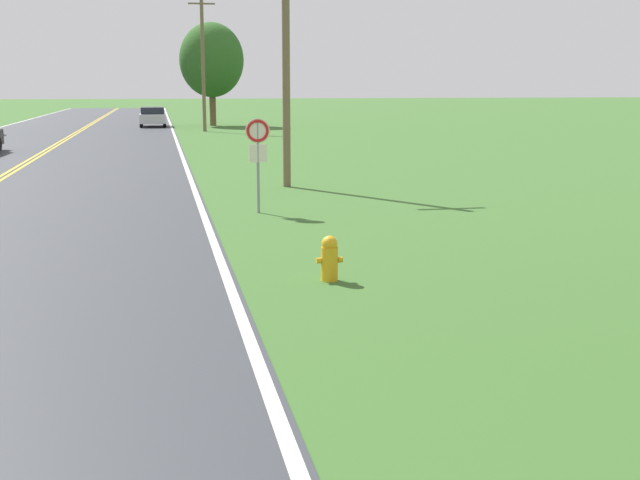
# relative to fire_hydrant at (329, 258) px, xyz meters

# --- Properties ---
(fire_hydrant) EXTENTS (0.43, 0.27, 0.75)m
(fire_hydrant) POSITION_rel_fire_hydrant_xyz_m (0.00, 0.00, 0.00)
(fire_hydrant) COLOR gold
(fire_hydrant) RESTS_ON ground
(traffic_sign) EXTENTS (0.60, 0.10, 2.34)m
(traffic_sign) POSITION_rel_fire_hydrant_xyz_m (-0.26, 7.25, 1.37)
(traffic_sign) COLOR gray
(traffic_sign) RESTS_ON ground
(utility_pole_midground) EXTENTS (1.80, 0.24, 7.58)m
(utility_pole_midground) POSITION_rel_fire_hydrant_xyz_m (1.27, 12.34, 3.56)
(utility_pole_midground) COLOR brown
(utility_pole_midground) RESTS_ON ground
(utility_pole_far) EXTENTS (1.80, 0.24, 9.12)m
(utility_pole_far) POSITION_rel_fire_hydrant_xyz_m (0.54, 43.85, 4.34)
(utility_pole_far) COLOR brown
(utility_pole_far) RESTS_ON ground
(tree_right_cluster) EXTENTS (4.99, 4.99, 7.95)m
(tree_right_cluster) POSITION_rel_fire_hydrant_xyz_m (1.65, 51.81, 4.68)
(tree_right_cluster) COLOR brown
(tree_right_cluster) RESTS_ON ground
(car_silver_hatchback_mid_far) EXTENTS (1.95, 4.31, 1.51)m
(car_silver_hatchback_mid_far) POSITION_rel_fire_hydrant_xyz_m (-3.00, 50.93, 0.44)
(car_silver_hatchback_mid_far) COLOR black
(car_silver_hatchback_mid_far) RESTS_ON ground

